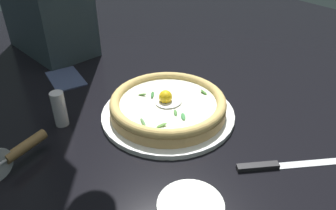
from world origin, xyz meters
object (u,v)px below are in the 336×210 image
pizza_cutter (19,151)px  pepper_shaker (59,109)px  folded_napkin (66,78)px  side_bowl (190,210)px  pizza (168,104)px  table_knife (275,165)px

pizza_cutter → pepper_shaker: pepper_shaker is taller
pizza_cutter → pepper_shaker: size_ratio=1.65×
pizza_cutter → folded_napkin: pizza_cutter is taller
side_bowl → pizza: bearing=-120.1°
pizza → folded_napkin: 0.37m
side_bowl → table_knife: bearing=177.0°
folded_napkin → pepper_shaker: size_ratio=1.59×
pizza_cutter → folded_napkin: bearing=-125.9°
pizza_cutter → pepper_shaker: bearing=-144.7°
table_knife → folded_napkin: (0.19, -0.62, 0.00)m
pizza → folded_napkin: pizza is taller
pizza_cutter → table_knife: bearing=141.9°
pizza → side_bowl: 0.31m
pizza_cutter → side_bowl: bearing=121.8°
table_knife → pepper_shaker: 0.50m
pizza → table_knife: size_ratio=1.39×
pizza → pizza_cutter: 0.35m
pepper_shaker → table_knife: bearing=125.4°
pizza → folded_napkin: bearing=-69.2°
pizza → pepper_shaker: (0.23, -0.13, 0.01)m
table_knife → folded_napkin: size_ratio=1.47×
table_knife → pepper_shaker: size_ratio=2.34×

